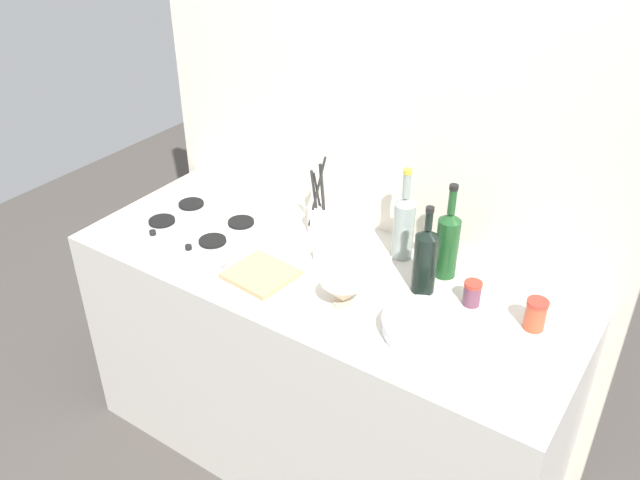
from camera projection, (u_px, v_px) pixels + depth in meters
The scene contains 14 objects.
ground_plane at pixel (320, 448), 2.78m from camera, with size 6.00×6.00×0.00m, color #47423D.
counter_block at pixel (320, 367), 2.54m from camera, with size 1.80×0.70×0.90m, color beige.
backsplash_panel at pixel (380, 126), 2.36m from camera, with size 1.90×0.06×2.60m, color beige.
stovetop_hob at pixel (202, 225), 2.53m from camera, with size 0.51×0.36×0.04m.
plate_stack at pixel (423, 327), 1.99m from camera, with size 0.25×0.25×0.06m.
wine_bottle_leftmost at pixel (404, 225), 2.31m from camera, with size 0.07×0.07×0.34m.
wine_bottle_mid_left at pixel (425, 259), 2.14m from camera, with size 0.08×0.08×0.31m.
wine_bottle_mid_right at pixel (447, 242), 2.21m from camera, with size 0.08×0.08×0.34m.
mixing_bowl at pixel (343, 292), 2.11m from camera, with size 0.14×0.14×0.09m.
butter_dish at pixel (337, 254), 2.32m from camera, with size 0.13×0.10×0.07m, color silver.
utensil_crock at pixel (319, 217), 2.49m from camera, with size 0.09×0.09×0.32m.
condiment_jar_front at pixel (472, 293), 2.12m from camera, with size 0.06×0.06×0.08m.
condiment_jar_rear at pixel (536, 314), 2.01m from camera, with size 0.07×0.07×0.10m.
cutting_board at pixel (261, 274), 2.26m from camera, with size 0.21×0.20×0.02m, color tan.
Camera 1 is at (1.06, -1.58, 2.20)m, focal length 37.47 mm.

